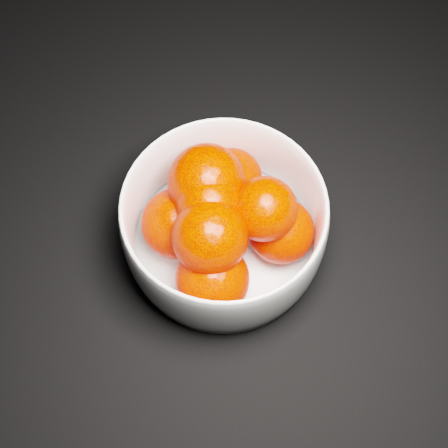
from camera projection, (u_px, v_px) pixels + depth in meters
ground at (268, 18)px, 0.82m from camera, size 3.00×3.00×0.00m
bowl at (224, 226)px, 0.63m from camera, size 0.21×0.21×0.10m
orange_pile at (220, 219)px, 0.62m from camera, size 0.16×0.16×0.12m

